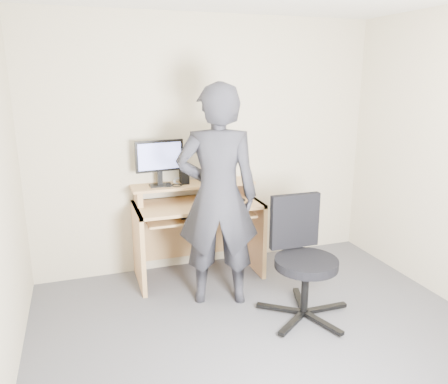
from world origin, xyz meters
TOP-DOWN VIEW (x-y plane):
  - ground at (0.00, 0.00)m, footprint 3.50×3.50m
  - back_wall at (0.00, 1.75)m, footprint 3.50×0.02m
  - desk at (-0.20, 1.53)m, footprint 1.20×0.60m
  - monitor at (-0.52, 1.60)m, footprint 0.46×0.13m
  - external_drive at (-0.28, 1.63)m, footprint 0.07×0.13m
  - travel_mug at (-0.05, 1.62)m, footprint 0.08×0.08m
  - smartphone at (0.11, 1.58)m, footprint 0.09×0.14m
  - charger at (-0.46, 1.55)m, footprint 0.05×0.05m
  - headphones at (-0.30, 1.69)m, footprint 0.17×0.17m
  - keyboard at (-0.16, 1.36)m, footprint 0.48×0.24m
  - mouse at (0.20, 1.35)m, footprint 0.11×0.08m
  - office_chair at (0.41, 0.50)m, footprint 0.73×0.77m
  - person at (-0.17, 0.93)m, footprint 0.78×0.62m

SIDE VIEW (x-z plane):
  - ground at x=0.00m, z-range 0.00..0.00m
  - office_chair at x=0.41m, z-range 0.05..1.01m
  - desk at x=-0.20m, z-range 0.09..1.00m
  - keyboard at x=-0.16m, z-range 0.65..0.68m
  - mouse at x=0.20m, z-range 0.75..0.79m
  - smartphone at x=0.11m, z-range 0.91..0.92m
  - headphones at x=-0.30m, z-range 0.89..0.95m
  - charger at x=-0.46m, z-range 0.91..0.94m
  - person at x=-0.17m, z-range 0.00..1.89m
  - travel_mug at x=-0.05m, z-range 0.91..1.08m
  - external_drive at x=-0.28m, z-range 0.91..1.11m
  - monitor at x=-0.52m, z-range 0.95..1.39m
  - back_wall at x=0.00m, z-range 0.00..2.50m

